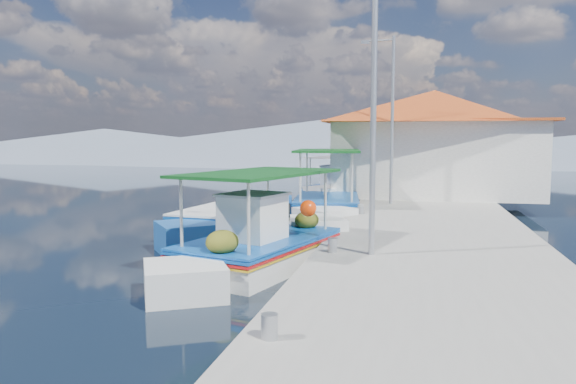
# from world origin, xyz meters

# --- Properties ---
(ground) EXTENTS (160.00, 160.00, 0.00)m
(ground) POSITION_xyz_m (0.00, 0.00, 0.00)
(ground) COLOR black
(ground) RESTS_ON ground
(quay) EXTENTS (5.00, 44.00, 0.50)m
(quay) POSITION_xyz_m (5.90, 6.00, 0.25)
(quay) COLOR gray
(quay) RESTS_ON ground
(bollards) EXTENTS (0.20, 17.20, 0.30)m
(bollards) POSITION_xyz_m (3.80, 5.25, 0.65)
(bollards) COLOR #A5A8AD
(bollards) RESTS_ON quay
(main_caique) EXTENTS (3.37, 6.92, 2.37)m
(main_caique) POSITION_xyz_m (2.11, 2.43, 0.46)
(main_caique) COLOR white
(main_caique) RESTS_ON ground
(caique_green_canopy) EXTENTS (2.77, 7.25, 2.73)m
(caique_green_canopy) POSITION_xyz_m (2.41, 10.18, 0.41)
(caique_green_canopy) COLOR white
(caique_green_canopy) RESTS_ON ground
(caique_blue_hull) EXTENTS (2.57, 7.03, 1.26)m
(caique_blue_hull) POSITION_xyz_m (0.15, 6.11, 0.34)
(caique_blue_hull) COLOR #19519B
(caique_blue_hull) RESTS_ON ground
(caique_far) EXTENTS (2.87, 6.16, 2.23)m
(caique_far) POSITION_xyz_m (1.74, 16.96, 0.41)
(caique_far) COLOR #19519B
(caique_far) RESTS_ON ground
(harbor_building) EXTENTS (10.49, 10.49, 4.40)m
(harbor_building) POSITION_xyz_m (6.20, 15.00, 2.78)
(harbor_building) COLOR white
(harbor_building) RESTS_ON quay
(lamp_post_near) EXTENTS (1.21, 0.14, 6.00)m
(lamp_post_near) POSITION_xyz_m (4.51, 2.00, 3.85)
(lamp_post_near) COLOR #A5A8AD
(lamp_post_near) RESTS_ON quay
(lamp_post_far) EXTENTS (1.21, 0.14, 6.00)m
(lamp_post_far) POSITION_xyz_m (4.51, 11.00, 3.85)
(lamp_post_far) COLOR #A5A8AD
(lamp_post_far) RESTS_ON quay
(mountain_ridge) EXTENTS (171.40, 96.00, 5.50)m
(mountain_ridge) POSITION_xyz_m (6.54, 56.00, 2.04)
(mountain_ridge) COLOR slate
(mountain_ridge) RESTS_ON ground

